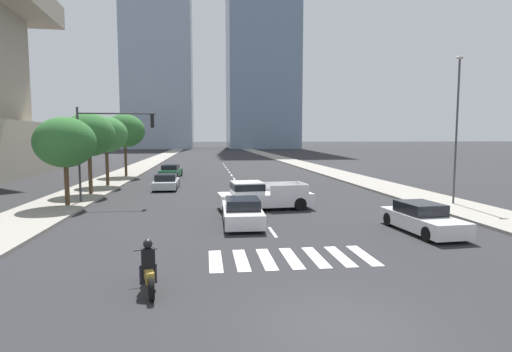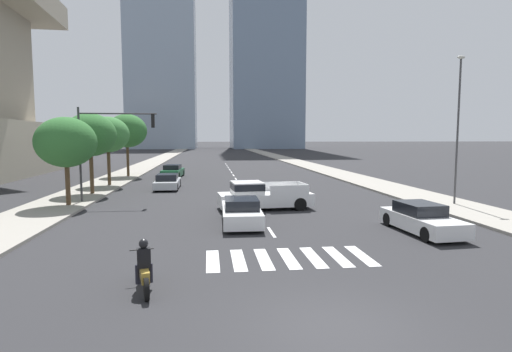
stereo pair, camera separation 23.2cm
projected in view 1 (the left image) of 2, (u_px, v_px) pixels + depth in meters
ground_plane at (343, 329)px, 9.10m from camera, size 800.00×800.00×0.00m
sidewalk_east at (359, 180)px, 40.26m from camera, size 4.00×260.00×0.15m
sidewalk_west at (104, 184)px, 37.18m from camera, size 4.00×260.00×0.15m
crosswalk_near at (291, 258)px, 14.46m from camera, size 5.85×2.57×0.01m
lane_divider_center at (234, 179)px, 42.11m from camera, size 0.14×50.00×0.01m
motorcycle_lead at (148, 270)px, 11.35m from camera, size 0.82×2.16×1.49m
pickup_truck at (261, 196)px, 24.26m from camera, size 5.70×2.52×1.67m
sedan_white_0 at (422, 219)px, 18.38m from camera, size 2.06×4.71×1.33m
sedan_green_1 at (171, 171)px, 43.73m from camera, size 2.28×4.75×1.37m
sedan_white_2 at (242, 212)px, 20.07m from camera, size 1.97×4.77×1.32m
sedan_silver_3 at (166, 182)px, 33.80m from camera, size 1.94×4.72×1.26m
traffic_signal_far at (108, 137)px, 26.05m from camera, size 5.20×0.28×6.07m
street_lamp_east at (457, 121)px, 25.08m from camera, size 0.50×0.24×9.10m
street_tree_nearest at (65, 142)px, 24.53m from camera, size 3.60×3.60×5.39m
street_tree_second at (89, 135)px, 29.61m from camera, size 3.73×3.73×5.92m
street_tree_third at (106, 135)px, 34.84m from camera, size 3.62×3.62×5.93m
street_tree_fourth at (125, 131)px, 43.10m from camera, size 4.18×4.18×6.63m
office_tower_left_skyline at (159, 52)px, 155.17m from camera, size 25.18×25.01×84.62m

